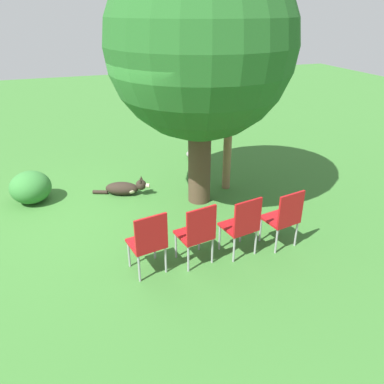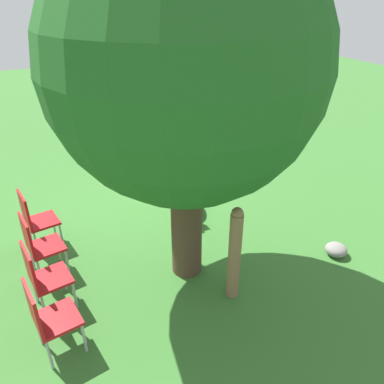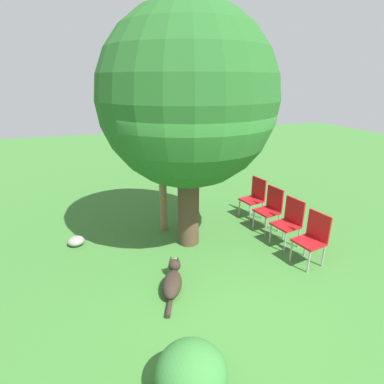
{
  "view_description": "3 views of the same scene",
  "coord_description": "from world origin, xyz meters",
  "px_view_note": "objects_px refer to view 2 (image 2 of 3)",
  "views": [
    {
      "loc": [
        5.81,
        -0.85,
        3.23
      ],
      "look_at": [
        0.72,
        0.91,
        0.55
      ],
      "focal_mm": 35.0,
      "sensor_mm": 36.0,
      "label": 1
    },
    {
      "loc": [
        1.62,
        4.99,
        3.42
      ],
      "look_at": [
        -0.59,
        0.11,
        0.48
      ],
      "focal_mm": 35.0,
      "sensor_mm": 36.0,
      "label": 2
    },
    {
      "loc": [
        -1.61,
        -3.64,
        3.01
      ],
      "look_at": [
        0.05,
        1.16,
        1.1
      ],
      "focal_mm": 28.0,
      "sensor_mm": 36.0,
      "label": 3
    }
  ],
  "objects_px": {
    "red_chair_0": "(35,217)",
    "red_chair_3": "(47,316)",
    "fence_post": "(235,253)",
    "red_chair_2": "(42,275)",
    "dog": "(194,207)",
    "red_chair_1": "(38,243)",
    "oak_tree": "(185,67)"
  },
  "relations": [
    {
      "from": "red_chair_0",
      "to": "red_chair_3",
      "type": "bearing_deg",
      "value": -101.39
    },
    {
      "from": "red_chair_2",
      "to": "red_chair_3",
      "type": "distance_m",
      "value": 0.67
    },
    {
      "from": "fence_post",
      "to": "red_chair_0",
      "type": "relative_size",
      "value": 1.38
    },
    {
      "from": "dog",
      "to": "red_chair_1",
      "type": "height_order",
      "value": "red_chair_1"
    },
    {
      "from": "red_chair_0",
      "to": "red_chair_3",
      "type": "distance_m",
      "value": 2.0
    },
    {
      "from": "red_chair_3",
      "to": "red_chair_2",
      "type": "bearing_deg",
      "value": 78.61
    },
    {
      "from": "dog",
      "to": "red_chair_3",
      "type": "height_order",
      "value": "red_chair_3"
    },
    {
      "from": "dog",
      "to": "oak_tree",
      "type": "bearing_deg",
      "value": -6.37
    },
    {
      "from": "red_chair_0",
      "to": "fence_post",
      "type": "bearing_deg",
      "value": -54.56
    },
    {
      "from": "oak_tree",
      "to": "dog",
      "type": "relative_size",
      "value": 4.01
    },
    {
      "from": "oak_tree",
      "to": "red_chair_0",
      "type": "bearing_deg",
      "value": -37.11
    },
    {
      "from": "oak_tree",
      "to": "red_chair_1",
      "type": "xyz_separation_m",
      "value": [
        1.8,
        -0.69,
        -2.17
      ]
    },
    {
      "from": "fence_post",
      "to": "red_chair_3",
      "type": "relative_size",
      "value": 1.38
    },
    {
      "from": "dog",
      "to": "red_chair_0",
      "type": "height_order",
      "value": "red_chair_0"
    },
    {
      "from": "red_chair_2",
      "to": "red_chair_3",
      "type": "bearing_deg",
      "value": -101.39
    },
    {
      "from": "oak_tree",
      "to": "fence_post",
      "type": "height_order",
      "value": "oak_tree"
    },
    {
      "from": "dog",
      "to": "fence_post",
      "type": "relative_size",
      "value": 0.82
    },
    {
      "from": "oak_tree",
      "to": "red_chair_0",
      "type": "xyz_separation_m",
      "value": [
        1.79,
        -1.35,
        -2.17
      ]
    },
    {
      "from": "fence_post",
      "to": "red_chair_2",
      "type": "distance_m",
      "value": 2.25
    },
    {
      "from": "fence_post",
      "to": "red_chair_3",
      "type": "distance_m",
      "value": 2.14
    },
    {
      "from": "dog",
      "to": "red_chair_0",
      "type": "relative_size",
      "value": 1.13
    },
    {
      "from": "red_chair_3",
      "to": "dog",
      "type": "bearing_deg",
      "value": 26.66
    },
    {
      "from": "fence_post",
      "to": "red_chair_3",
      "type": "height_order",
      "value": "fence_post"
    },
    {
      "from": "dog",
      "to": "red_chair_1",
      "type": "xyz_separation_m",
      "value": [
        2.47,
        0.56,
        0.39
      ]
    },
    {
      "from": "dog",
      "to": "red_chair_1",
      "type": "relative_size",
      "value": 1.13
    },
    {
      "from": "oak_tree",
      "to": "fence_post",
      "type": "relative_size",
      "value": 3.29
    },
    {
      "from": "oak_tree",
      "to": "dog",
      "type": "distance_m",
      "value": 2.93
    },
    {
      "from": "oak_tree",
      "to": "red_chair_2",
      "type": "distance_m",
      "value": 2.82
    },
    {
      "from": "dog",
      "to": "fence_post",
      "type": "height_order",
      "value": "fence_post"
    },
    {
      "from": "oak_tree",
      "to": "red_chair_3",
      "type": "relative_size",
      "value": 4.55
    },
    {
      "from": "red_chair_2",
      "to": "red_chair_3",
      "type": "xyz_separation_m",
      "value": [
        0.01,
        0.67,
        0.0
      ]
    },
    {
      "from": "fence_post",
      "to": "red_chair_0",
      "type": "height_order",
      "value": "fence_post"
    }
  ]
}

